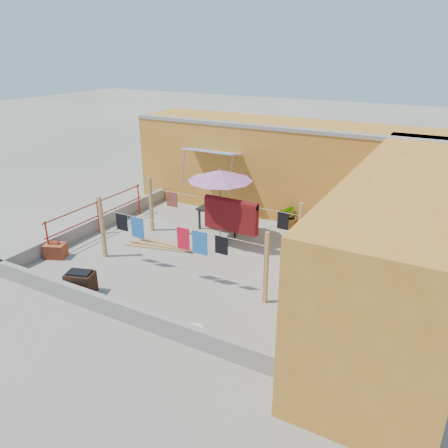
{
  "coord_description": "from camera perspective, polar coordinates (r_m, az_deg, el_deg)",
  "views": [
    {
      "loc": [
        5.94,
        -9.62,
        5.6
      ],
      "look_at": [
        0.46,
        0.3,
        0.98
      ],
      "focal_mm": 35.0,
      "sensor_mm": 36.0,
      "label": 1
    }
  ],
  "objects": [
    {
      "name": "wall_right",
      "position": [
        10.44,
        22.57,
        -2.17
      ],
      "size": [
        2.4,
        9.0,
        3.2
      ],
      "primitive_type": "cube",
      "color": "#C47D2B",
      "rests_on": "ground"
    },
    {
      "name": "brazier",
      "position": [
        11.22,
        -18.2,
        -7.3
      ],
      "size": [
        0.77,
        0.63,
        0.6
      ],
      "color": "black",
      "rests_on": "ground"
    },
    {
      "name": "red_railing",
      "position": [
        14.43,
        -16.14,
        1.5
      ],
      "size": [
        0.05,
        4.2,
        1.1
      ],
      "color": "#9B220F",
      "rests_on": "ground"
    },
    {
      "name": "patio_umbrella",
      "position": [
        12.87,
        -0.52,
        6.32
      ],
      "size": [
        2.15,
        2.15,
        2.32
      ],
      "color": "gray",
      "rests_on": "ground"
    },
    {
      "name": "water_jug_a",
      "position": [
        11.91,
        14.93,
        -5.78
      ],
      "size": [
        0.24,
        0.24,
        0.38
      ],
      "color": "silver",
      "rests_on": "ground"
    },
    {
      "name": "plant_back_b",
      "position": [
        14.07,
        16.8,
        -0.84
      ],
      "size": [
        0.4,
        0.4,
        0.65
      ],
      "primitive_type": "imported",
      "rotation": [
        0.0,
        0.0,
        1.68
      ],
      "color": "#21611B",
      "rests_on": "ground"
    },
    {
      "name": "clothesline_rig",
      "position": [
        12.47,
        -0.02,
        0.69
      ],
      "size": [
        5.09,
        2.35,
        1.8
      ],
      "color": "tan",
      "rests_on": "ground"
    },
    {
      "name": "brick_stack",
      "position": [
        13.35,
        -21.15,
        -3.23
      ],
      "size": [
        0.68,
        0.6,
        0.49
      ],
      "color": "#B54829",
      "rests_on": "ground"
    },
    {
      "name": "plant_right_c",
      "position": [
        10.44,
        12.22,
        -8.99
      ],
      "size": [
        0.69,
        0.67,
        0.58
      ],
      "primitive_type": "imported",
      "rotation": [
        0.0,
        0.0,
        5.63
      ],
      "color": "#21611B",
      "rests_on": "ground"
    },
    {
      "name": "water_jug_b",
      "position": [
        12.06,
        15.11,
        -5.56
      ],
      "size": [
        0.21,
        0.21,
        0.33
      ],
      "color": "silver",
      "rests_on": "ground"
    },
    {
      "name": "parapet_left",
      "position": [
        14.89,
        -16.05,
        0.09
      ],
      "size": [
        0.16,
        7.3,
        0.44
      ],
      "primitive_type": "cube",
      "color": "gray",
      "rests_on": "ground"
    },
    {
      "name": "outdoor_table",
      "position": [
        14.13,
        -0.29,
        1.68
      ],
      "size": [
        1.58,
        0.84,
        0.72
      ],
      "color": "black",
      "rests_on": "ground"
    },
    {
      "name": "lumber_pile",
      "position": [
        13.25,
        -8.4,
        -2.78
      ],
      "size": [
        2.09,
        0.62,
        0.13
      ],
      "color": "tan",
      "rests_on": "ground"
    },
    {
      "name": "plant_right_b",
      "position": [
        11.1,
        10.72,
        -6.3
      ],
      "size": [
        0.41,
        0.48,
        0.77
      ],
      "primitive_type": "imported",
      "rotation": [
        0.0,
        0.0,
        4.54
      ],
      "color": "#21611B",
      "rests_on": "ground"
    },
    {
      "name": "plant_right_a",
      "position": [
        12.5,
        15.98,
        -3.22
      ],
      "size": [
        0.52,
        0.53,
        0.85
      ],
      "primitive_type": "imported",
      "rotation": [
        0.0,
        0.0,
        2.32
      ],
      "color": "#21611B",
      "rests_on": "ground"
    },
    {
      "name": "plant_back_a",
      "position": [
        14.56,
        8.7,
        1.08
      ],
      "size": [
        0.93,
        0.87,
        0.85
      ],
      "primitive_type": "imported",
      "rotation": [
        0.0,
        0.0,
        0.31
      ],
      "color": "#21611B",
      "rests_on": "ground"
    },
    {
      "name": "ground",
      "position": [
        12.61,
        -2.49,
        -4.21
      ],
      "size": [
        80.0,
        80.0,
        0.0
      ],
      "primitive_type": "plane",
      "color": "#9E998E",
      "rests_on": "ground"
    },
    {
      "name": "white_basin",
      "position": [
        9.51,
        -3.98,
        -13.68
      ],
      "size": [
        0.45,
        0.45,
        0.08
      ],
      "color": "silver",
      "rests_on": "ground"
    },
    {
      "name": "parapet_front",
      "position": [
        10.03,
        -13.37,
        -10.95
      ],
      "size": [
        8.3,
        0.16,
        0.44
      ],
      "primitive_type": "cube",
      "color": "gray",
      "rests_on": "ground"
    },
    {
      "name": "green_hose",
      "position": [
        13.17,
        8.4,
        -3.07
      ],
      "size": [
        0.54,
        0.54,
        0.08
      ],
      "color": "#1B7C22",
      "rests_on": "ground"
    },
    {
      "name": "wall_back",
      "position": [
        15.82,
        7.91,
        7.35
      ],
      "size": [
        11.0,
        3.27,
        3.21
      ],
      "color": "#C47D2B",
      "rests_on": "ground"
    }
  ]
}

